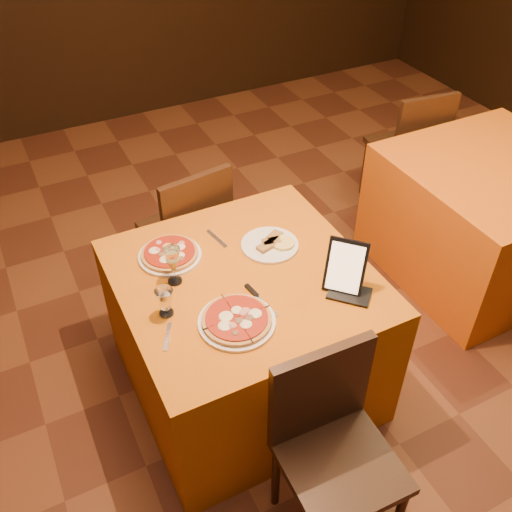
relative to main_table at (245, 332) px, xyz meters
name	(u,v)px	position (x,y,z in m)	size (l,w,h in m)	color
floor	(348,379)	(0.49, -0.24, -0.38)	(6.00, 7.00, 0.01)	#5E2D19
main_table	(245,332)	(0.00, 0.00, 0.00)	(1.10, 1.10, 0.75)	#C3640C
side_table	(485,218)	(1.73, 0.18, 0.00)	(1.10, 1.10, 0.75)	orange
chair_main_near	(341,465)	(0.00, -0.84, 0.08)	(0.47, 0.47, 0.91)	black
chair_main_far	(184,229)	(0.00, 0.81, 0.08)	(0.41, 0.41, 0.91)	black
chair_side_far	(404,147)	(1.73, 1.01, 0.08)	(0.45, 0.45, 0.91)	black
pizza_near	(237,321)	(-0.15, -0.25, 0.39)	(0.32, 0.32, 0.03)	white
pizza_far	(170,254)	(-0.25, 0.27, 0.39)	(0.29, 0.29, 0.03)	white
cutlet_dish	(270,244)	(0.20, 0.13, 0.39)	(0.27, 0.27, 0.03)	white
wine_glass	(173,265)	(-0.29, 0.10, 0.47)	(0.09, 0.09, 0.19)	tan
water_glass	(165,302)	(-0.39, -0.07, 0.44)	(0.07, 0.07, 0.13)	silver
tablet	(346,267)	(0.35, -0.26, 0.49)	(0.17, 0.01, 0.24)	black
knife	(263,303)	(0.00, -0.19, 0.38)	(0.20, 0.02, 0.01)	#B0B0B7
fork_near	(168,337)	(-0.43, -0.19, 0.38)	(0.15, 0.02, 0.01)	#AEADB4
fork_far	(217,239)	(0.00, 0.29, 0.38)	(0.16, 0.02, 0.01)	#B1B0B7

